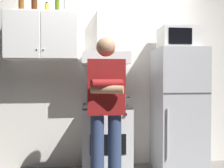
% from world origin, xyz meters
% --- Properties ---
extents(back_wall_tiled, '(4.80, 0.10, 2.70)m').
position_xyz_m(back_wall_tiled, '(0.00, 0.60, 1.35)').
color(back_wall_tiled, silver).
rests_on(back_wall_tiled, ground_plane).
extents(upper_cabinet, '(0.90, 0.37, 0.60)m').
position_xyz_m(upper_cabinet, '(-0.85, 0.37, 1.75)').
color(upper_cabinet, white).
extents(stove_oven, '(0.60, 0.62, 0.87)m').
position_xyz_m(stove_oven, '(-0.05, 0.25, 0.43)').
color(stove_oven, silver).
rests_on(stove_oven, ground_plane).
extents(range_hood, '(0.60, 0.44, 0.75)m').
position_xyz_m(range_hood, '(-0.05, 0.38, 1.60)').
color(range_hood, white).
extents(refrigerator, '(0.60, 0.62, 1.60)m').
position_xyz_m(refrigerator, '(0.90, 0.25, 0.80)').
color(refrigerator, silver).
rests_on(refrigerator, ground_plane).
extents(microwave, '(0.48, 0.37, 0.28)m').
position_xyz_m(microwave, '(0.90, 0.27, 1.74)').
color(microwave, silver).
rests_on(microwave, refrigerator).
extents(person_standing, '(0.38, 0.33, 1.64)m').
position_xyz_m(person_standing, '(-0.10, -0.36, 0.90)').
color(person_standing, navy).
rests_on(person_standing, ground_plane).
extents(cooking_pot, '(0.31, 0.21, 0.13)m').
position_xyz_m(cooking_pot, '(0.08, 0.13, 0.94)').
color(cooking_pot, '#B7BABF').
rests_on(cooking_pot, stove_oven).
extents(bottle_spice_jar, '(0.05, 0.05, 0.15)m').
position_xyz_m(bottle_spice_jar, '(-0.80, 0.41, 2.12)').
color(bottle_spice_jar, gold).
rests_on(bottle_spice_jar, upper_cabinet).
extents(bottle_rum_dark, '(0.07, 0.07, 0.31)m').
position_xyz_m(bottle_rum_dark, '(-0.95, 0.38, 2.20)').
color(bottle_rum_dark, '#47230F').
rests_on(bottle_rum_dark, upper_cabinet).
extents(bottle_vodka_clear, '(0.07, 0.07, 0.31)m').
position_xyz_m(bottle_vodka_clear, '(-0.55, 0.35, 2.20)').
color(bottle_vodka_clear, silver).
rests_on(bottle_vodka_clear, upper_cabinet).
extents(bottle_olive_oil, '(0.06, 0.06, 0.23)m').
position_xyz_m(bottle_olive_oil, '(-0.66, 0.34, 2.16)').
color(bottle_olive_oil, '#4C6B19').
rests_on(bottle_olive_oil, upper_cabinet).
extents(bottle_beer_brown, '(0.06, 0.06, 0.28)m').
position_xyz_m(bottle_beer_brown, '(-1.11, 0.36, 2.18)').
color(bottle_beer_brown, brown).
rests_on(bottle_beer_brown, upper_cabinet).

